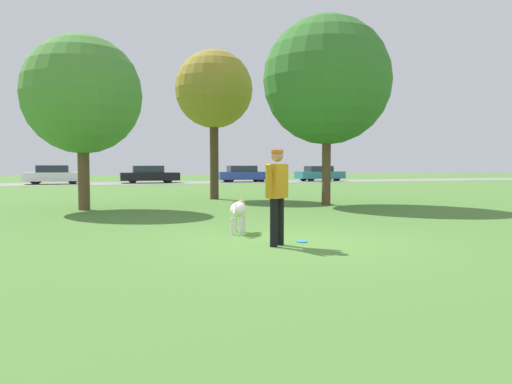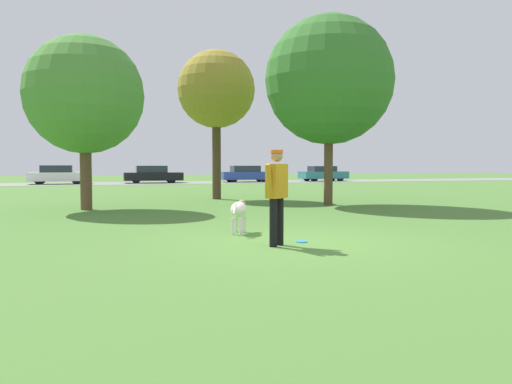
{
  "view_description": "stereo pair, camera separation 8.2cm",
  "coord_description": "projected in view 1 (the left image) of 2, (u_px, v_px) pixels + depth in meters",
  "views": [
    {
      "loc": [
        -3.46,
        -8.36,
        1.42
      ],
      "look_at": [
        -0.5,
        0.59,
        0.9
      ],
      "focal_mm": 35.0,
      "sensor_mm": 36.0,
      "label": 1
    },
    {
      "loc": [
        -3.38,
        -8.39,
        1.42
      ],
      "look_at": [
        -0.5,
        0.59,
        0.9
      ],
      "focal_mm": 35.0,
      "sensor_mm": 36.0,
      "label": 2
    }
  ],
  "objects": [
    {
      "name": "ground_plane",
      "position": [
        292.0,
        242.0,
        9.09
      ],
      "size": [
        120.0,
        120.0,
        0.0
      ],
      "primitive_type": "plane",
      "color": "#4C7A33"
    },
    {
      "name": "far_road_strip",
      "position": [
        139.0,
        183.0,
        37.89
      ],
      "size": [
        120.0,
        6.0,
        0.01
      ],
      "color": "gray",
      "rests_on": "ground_plane"
    },
    {
      "name": "person",
      "position": [
        277.0,
        189.0,
        8.65
      ],
      "size": [
        0.58,
        0.48,
        1.68
      ],
      "rotation": [
        0.0,
        0.0,
        0.67
      ],
      "color": "black",
      "rests_on": "ground_plane"
    },
    {
      "name": "dog",
      "position": [
        239.0,
        210.0,
        10.29
      ],
      "size": [
        0.57,
        0.99,
        0.67
      ],
      "rotation": [
        0.0,
        0.0,
        1.13
      ],
      "color": "silver",
      "rests_on": "ground_plane"
    },
    {
      "name": "frisbee",
      "position": [
        302.0,
        242.0,
        9.13
      ],
      "size": [
        0.21,
        0.21,
        0.02
      ],
      "color": "#268CE5",
      "rests_on": "ground_plane"
    },
    {
      "name": "tree_near_left",
      "position": [
        82.0,
        95.0,
        15.42
      ],
      "size": [
        3.66,
        3.66,
        5.42
      ],
      "color": "brown",
      "rests_on": "ground_plane"
    },
    {
      "name": "tree_near_right",
      "position": [
        327.0,
        81.0,
        17.27
      ],
      "size": [
        4.44,
        4.44,
        6.56
      ],
      "color": "brown",
      "rests_on": "ground_plane"
    },
    {
      "name": "tree_mid_center",
      "position": [
        214.0,
        90.0,
        20.24
      ],
      "size": [
        3.15,
        3.15,
        6.06
      ],
      "color": "#4C3826",
      "rests_on": "ground_plane"
    },
    {
      "name": "parked_car_white",
      "position": [
        54.0,
        175.0,
        35.98
      ],
      "size": [
        4.15,
        1.75,
        1.36
      ],
      "rotation": [
        0.0,
        0.0,
        0.0
      ],
      "color": "white",
      "rests_on": "ground_plane"
    },
    {
      "name": "parked_car_black",
      "position": [
        149.0,
        175.0,
        38.23
      ],
      "size": [
        4.45,
        1.9,
        1.33
      ],
      "rotation": [
        0.0,
        0.0,
        -0.02
      ],
      "color": "black",
      "rests_on": "ground_plane"
    },
    {
      "name": "parked_car_blue",
      "position": [
        243.0,
        174.0,
        40.52
      ],
      "size": [
        4.29,
        1.92,
        1.33
      ],
      "rotation": [
        0.0,
        0.0,
        -0.03
      ],
      "color": "#284293",
      "rests_on": "ground_plane"
    },
    {
      "name": "parked_car_teal",
      "position": [
        320.0,
        174.0,
        42.68
      ],
      "size": [
        4.11,
        1.79,
        1.29
      ],
      "rotation": [
        0.0,
        0.0,
        0.03
      ],
      "color": "teal",
      "rests_on": "ground_plane"
    }
  ]
}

